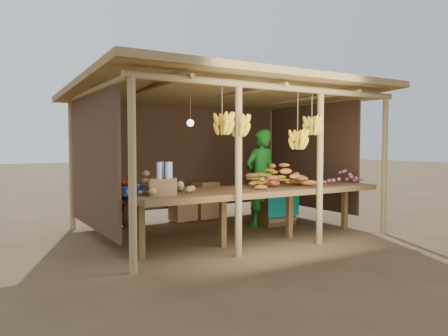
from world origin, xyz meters
TOP-DOWN VIEW (x-y plane):
  - ground at (0.00, 0.00)m, footprint 60.00×60.00m
  - stall_structure at (-0.03, -0.04)m, footprint 4.70×3.50m
  - counter at (0.00, -0.95)m, footprint 3.90×1.05m
  - potato_heap at (-1.53, -0.93)m, footprint 1.04×0.84m
  - sweet_potato_heap at (0.38, -0.95)m, footprint 1.03×0.67m
  - onion_heap at (1.61, -1.04)m, footprint 0.78×0.63m
  - banana_pile at (0.54, -0.55)m, footprint 0.71×0.54m
  - tomato_basin at (-1.90, -0.80)m, footprint 0.35×0.35m
  - bottle_box at (-1.55, -1.08)m, footprint 0.41×0.37m
  - vendor at (0.79, 0.07)m, footprint 0.65×0.46m
  - tarp_crate at (1.11, 0.10)m, footprint 0.69×0.60m
  - carton_stack at (0.16, 1.20)m, footprint 0.97×0.41m
  - burlap_sacks at (-1.35, 1.20)m, footprint 0.77×0.41m

SIDE VIEW (x-z plane):
  - ground at x=0.00m, z-range 0.00..0.00m
  - burlap_sacks at x=-1.35m, z-range -0.04..0.51m
  - carton_stack at x=0.16m, z-range -0.04..0.66m
  - tarp_crate at x=1.11m, z-range -0.07..0.75m
  - counter at x=0.00m, z-range 0.34..1.14m
  - vendor at x=0.79m, z-range 0.00..1.71m
  - tomato_basin at x=-1.90m, z-range 0.78..0.96m
  - bottle_box at x=-1.55m, z-range 0.75..1.17m
  - banana_pile at x=0.54m, z-range 0.80..1.15m
  - onion_heap at x=1.61m, z-range 0.80..1.15m
  - sweet_potato_heap at x=0.38m, z-range 0.80..1.16m
  - potato_heap at x=-1.53m, z-range 0.80..1.16m
  - stall_structure at x=-0.03m, z-range 0.69..3.12m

